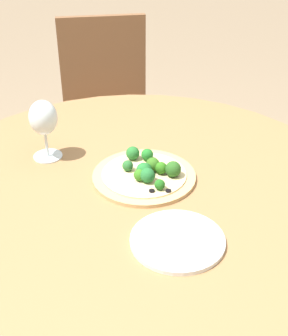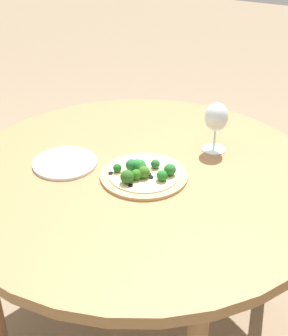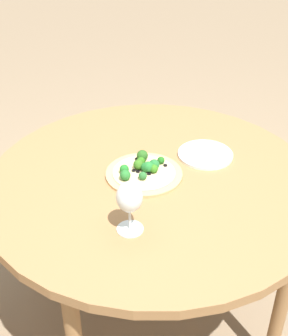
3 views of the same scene
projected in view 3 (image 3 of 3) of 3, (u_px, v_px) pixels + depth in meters
The scene contains 5 objects.
ground_plane at pixel (151, 312), 2.00m from camera, with size 12.00×12.00×0.00m, color #847056.
dining_table at pixel (153, 192), 1.64m from camera, with size 1.15×1.15×0.70m.
pizza at pixel (144, 171), 1.61m from camera, with size 0.27×0.27×0.05m.
wine_glass at pixel (129, 199), 1.32m from camera, with size 0.08×0.08×0.17m.
plate_near at pixel (205, 154), 1.72m from camera, with size 0.20×0.20×0.01m.
Camera 3 is at (-1.26, 0.41, 1.62)m, focal length 50.00 mm.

